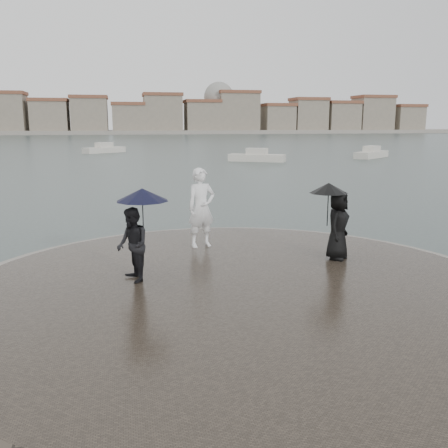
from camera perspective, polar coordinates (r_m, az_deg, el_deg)
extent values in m
plane|color=#2B3835|center=(7.82, 7.33, -17.60)|extent=(400.00, 400.00, 0.00)
cylinder|color=gray|center=(10.83, 1.38, -8.06)|extent=(12.50, 12.50, 0.32)
cylinder|color=#2D261E|center=(10.82, 1.38, -7.96)|extent=(11.90, 11.90, 0.36)
imported|color=white|center=(13.87, -2.61, 1.87)|extent=(0.92, 0.72, 2.21)
imported|color=black|center=(11.02, -10.42, -2.37)|extent=(0.82, 0.94, 1.64)
cylinder|color=black|center=(11.01, -9.23, 0.49)|extent=(0.02, 0.02, 0.90)
cone|color=black|center=(10.92, -9.32, 3.32)|extent=(1.15, 1.15, 0.28)
imported|color=black|center=(12.94, 12.89, -0.15)|extent=(0.98, 1.01, 1.75)
cylinder|color=black|center=(12.86, 11.77, 1.75)|extent=(0.02, 0.02, 0.90)
cone|color=black|center=(12.78, 11.87, 4.05)|extent=(0.97, 0.97, 0.26)
cube|color=gray|center=(169.49, -10.83, 10.28)|extent=(260.00, 20.00, 1.20)
cube|color=gray|center=(170.04, -23.70, 11.36)|extent=(12.00, 10.00, 12.00)
cube|color=brown|center=(170.25, -23.88, 13.54)|extent=(12.60, 10.60, 1.00)
cube|color=gray|center=(167.86, -19.25, 11.34)|extent=(11.00, 10.00, 10.00)
cube|color=brown|center=(167.99, -19.38, 13.22)|extent=(11.60, 10.60, 1.00)
cube|color=gray|center=(166.74, -15.09, 11.76)|extent=(11.00, 10.00, 11.00)
cube|color=brown|center=(166.91, -15.20, 13.82)|extent=(11.60, 10.60, 1.00)
cube|color=gray|center=(166.46, -10.86, 11.60)|extent=(10.00, 10.00, 9.00)
cube|color=brown|center=(166.56, -10.93, 13.32)|extent=(10.60, 10.60, 1.00)
cube|color=gray|center=(166.99, -7.02, 12.24)|extent=(12.00, 10.00, 12.00)
cube|color=brown|center=(167.20, -7.08, 14.46)|extent=(12.60, 10.60, 1.00)
cube|color=gray|center=(168.51, -2.51, 11.96)|extent=(11.00, 10.00, 10.00)
cube|color=brown|center=(168.64, -2.52, 13.83)|extent=(11.60, 10.60, 1.00)
cube|color=gray|center=(170.81, 1.56, 12.47)|extent=(13.00, 10.00, 13.00)
cube|color=brown|center=(171.06, 1.58, 14.81)|extent=(13.60, 10.60, 1.00)
cube|color=gray|center=(174.46, 6.14, 11.73)|extent=(10.00, 10.00, 9.00)
cube|color=brown|center=(174.55, 6.18, 13.37)|extent=(10.60, 10.60, 1.00)
cube|color=gray|center=(178.07, 9.60, 11.95)|extent=(11.00, 10.00, 11.00)
cube|color=brown|center=(178.23, 9.67, 13.88)|extent=(11.60, 10.60, 1.00)
cube|color=gray|center=(182.68, 13.19, 11.64)|extent=(11.00, 10.00, 10.00)
cube|color=brown|center=(182.80, 13.27, 13.37)|extent=(11.60, 10.60, 1.00)
cube|color=gray|center=(187.95, 16.60, 11.77)|extent=(12.00, 10.00, 12.00)
cube|color=brown|center=(188.14, 16.72, 13.74)|extent=(12.60, 10.60, 1.00)
cube|color=gray|center=(194.32, 20.03, 11.09)|extent=(10.00, 10.00, 9.00)
cube|color=brown|center=(194.40, 20.14, 12.56)|extent=(10.60, 10.60, 1.00)
sphere|color=gray|center=(171.70, -0.59, 14.30)|extent=(10.00, 10.00, 10.00)
cube|color=beige|center=(56.75, 16.48, 7.51)|extent=(5.28, 4.71, 0.90)
cube|color=beige|center=(56.71, 16.52, 8.11)|extent=(2.31, 2.19, 0.90)
cube|color=beige|center=(65.21, -13.52, 8.13)|extent=(5.35, 4.60, 0.90)
cube|color=beige|center=(65.18, -13.54, 8.66)|extent=(2.32, 2.16, 0.90)
cube|color=beige|center=(49.58, 3.78, 7.44)|extent=(5.61, 4.00, 0.90)
cube|color=beige|center=(49.54, 3.79, 8.13)|extent=(2.33, 2.00, 0.90)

